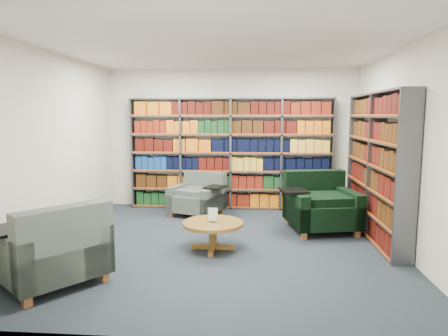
# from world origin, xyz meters

# --- Properties ---
(room_shell) EXTENTS (5.02, 5.02, 2.82)m
(room_shell) POSITION_xyz_m (0.00, 0.00, 1.40)
(room_shell) COLOR #1B272F
(room_shell) RESTS_ON ground
(bookshelf_back) EXTENTS (4.00, 0.28, 2.20)m
(bookshelf_back) POSITION_xyz_m (0.00, 2.34, 1.10)
(bookshelf_back) COLOR #47494F
(bookshelf_back) RESTS_ON ground
(bookshelf_right) EXTENTS (0.28, 2.50, 2.20)m
(bookshelf_right) POSITION_xyz_m (2.34, 0.60, 1.10)
(bookshelf_right) COLOR #47494F
(bookshelf_right) RESTS_ON ground
(chair_teal_left) EXTENTS (1.14, 1.11, 0.78)m
(chair_teal_left) POSITION_xyz_m (-0.57, 1.82, 0.31)
(chair_teal_left) COLOR #072139
(chair_teal_left) RESTS_ON ground
(chair_green_right) EXTENTS (1.32, 1.21, 0.94)m
(chair_green_right) POSITION_xyz_m (1.55, 0.96, 0.38)
(chair_green_right) COLOR black
(chair_green_right) RESTS_ON ground
(chair_teal_front) EXTENTS (1.44, 1.44, 0.93)m
(chair_teal_front) POSITION_xyz_m (-1.73, -1.52, 0.38)
(chair_teal_front) COLOR #072139
(chair_teal_front) RESTS_ON ground
(coffee_table) EXTENTS (0.85, 0.85, 0.59)m
(coffee_table) POSITION_xyz_m (-0.09, -0.23, 0.32)
(coffee_table) COLOR olive
(coffee_table) RESTS_ON ground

